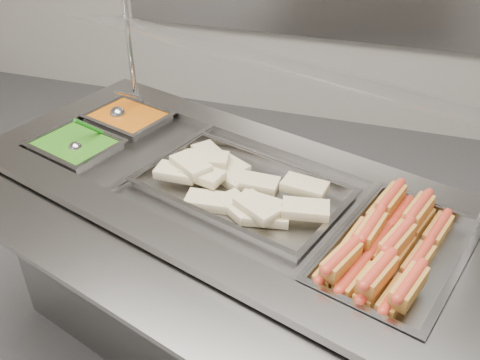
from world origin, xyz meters
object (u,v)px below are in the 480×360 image
(steam_counter, at_px, (230,274))
(pan_wraps, at_px, (242,193))
(pan_hotdogs, at_px, (396,260))
(serving_spoon, at_px, (78,144))
(sneeze_guard, at_px, (265,63))
(ladle, at_px, (119,113))

(steam_counter, height_order, pan_wraps, pan_wraps)
(pan_hotdogs, relative_size, serving_spoon, 3.73)
(pan_hotdogs, relative_size, pan_wraps, 0.82)
(sneeze_guard, bearing_deg, pan_hotdogs, -37.19)
(sneeze_guard, relative_size, pan_hotdogs, 2.64)
(pan_hotdogs, bearing_deg, serving_spoon, 168.98)
(pan_hotdogs, distance_m, pan_wraps, 0.51)
(sneeze_guard, bearing_deg, serving_spoon, -166.98)
(steam_counter, bearing_deg, ladle, 151.30)
(pan_hotdogs, distance_m, ladle, 1.20)
(pan_wraps, distance_m, serving_spoon, 0.63)
(pan_wraps, height_order, ladle, ladle)
(steam_counter, relative_size, serving_spoon, 12.15)
(steam_counter, xyz_separation_m, pan_wraps, (0.05, -0.02, 0.38))
(pan_wraps, xyz_separation_m, ladle, (-0.61, 0.32, 0.03))
(pan_hotdogs, relative_size, ladle, 3.30)
(steam_counter, distance_m, ladle, 0.76)
(pan_hotdogs, bearing_deg, sneeze_guard, 142.81)
(steam_counter, distance_m, pan_hotdogs, 0.68)
(sneeze_guard, distance_m, ladle, 0.71)
(steam_counter, height_order, ladle, ladle)
(steam_counter, xyz_separation_m, sneeze_guard, (0.06, 0.19, 0.74))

